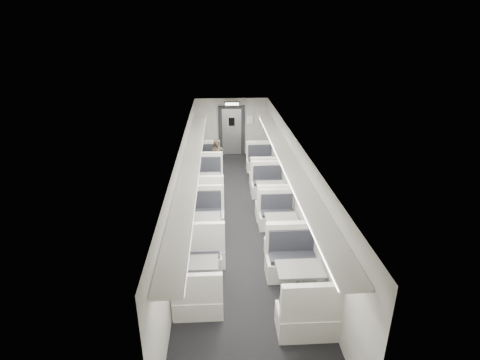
{
  "coord_description": "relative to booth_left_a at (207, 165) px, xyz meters",
  "views": [
    {
      "loc": [
        -0.52,
        -9.4,
        5.19
      ],
      "look_at": [
        0.04,
        0.5,
        1.06
      ],
      "focal_mm": 28.0,
      "sensor_mm": 36.0,
      "label": 1
    }
  ],
  "objects": [
    {
      "name": "booth_left_c",
      "position": [
        0.0,
        -4.85,
        0.05
      ],
      "size": [
        1.1,
        2.23,
        1.19
      ],
      "color": "silver",
      "rests_on": "room"
    },
    {
      "name": "room",
      "position": [
        1.0,
        -3.68,
        0.85
      ],
      "size": [
        3.24,
        12.24,
        2.64
      ],
      "color": "black",
      "rests_on": "ground"
    },
    {
      "name": "booth_right_d",
      "position": [
        2.0,
        -7.07,
        0.06
      ],
      "size": [
        1.11,
        2.26,
        1.21
      ],
      "color": "silver",
      "rests_on": "room"
    },
    {
      "name": "window_a",
      "position": [
        -0.49,
        -0.28,
        1.0
      ],
      "size": [
        0.02,
        1.18,
        0.84
      ],
      "primitive_type": "cube",
      "color": "black",
      "rests_on": "room"
    },
    {
      "name": "booth_left_d",
      "position": [
        0.0,
        -6.59,
        0.0
      ],
      "size": [
        0.96,
        1.94,
        1.04
      ],
      "color": "silver",
      "rests_on": "room"
    },
    {
      "name": "booth_left_b",
      "position": [
        0.0,
        -2.19,
        0.07
      ],
      "size": [
        1.14,
        2.31,
        1.23
      ],
      "color": "silver",
      "rests_on": "room"
    },
    {
      "name": "window_c",
      "position": [
        -0.49,
        -4.68,
        1.0
      ],
      "size": [
        0.02,
        1.18,
        0.84
      ],
      "primitive_type": "cube",
      "color": "black",
      "rests_on": "room"
    },
    {
      "name": "vestibule_door",
      "position": [
        1.0,
        2.26,
        0.69
      ],
      "size": [
        1.1,
        0.13,
        2.1
      ],
      "color": "black",
      "rests_on": "room"
    },
    {
      "name": "luggage_rack_right",
      "position": [
        2.24,
        -3.98,
        1.57
      ],
      "size": [
        0.46,
        10.4,
        0.09
      ],
      "color": "silver",
      "rests_on": "room"
    },
    {
      "name": "booth_right_b",
      "position": [
        2.0,
        -2.77,
        0.03
      ],
      "size": [
        1.04,
        2.1,
        1.12
      ],
      "color": "silver",
      "rests_on": "room"
    },
    {
      "name": "window_d",
      "position": [
        -0.49,
        -6.88,
        1.0
      ],
      "size": [
        0.02,
        1.18,
        0.84
      ],
      "primitive_type": "cube",
      "color": "black",
      "rests_on": "room"
    },
    {
      "name": "luggage_rack_left",
      "position": [
        -0.24,
        -3.98,
        1.57
      ],
      "size": [
        0.46,
        10.4,
        0.09
      ],
      "color": "silver",
      "rests_on": "room"
    },
    {
      "name": "passenger",
      "position": [
        0.39,
        -0.27,
        0.35
      ],
      "size": [
        0.55,
        0.4,
        1.4
      ],
      "primitive_type": "imported",
      "rotation": [
        0.0,
        0.0,
        0.13
      ],
      "color": "black",
      "rests_on": "room"
    },
    {
      "name": "booth_right_c",
      "position": [
        2.0,
        -4.78,
        0.01
      ],
      "size": [
        0.98,
        1.98,
        1.06
      ],
      "color": "silver",
      "rests_on": "room"
    },
    {
      "name": "exit_sign",
      "position": [
        1.0,
        1.77,
        1.93
      ],
      "size": [
        0.62,
        0.12,
        0.16
      ],
      "color": "black",
      "rests_on": "room"
    },
    {
      "name": "window_b",
      "position": [
        -0.49,
        -2.48,
        1.0
      ],
      "size": [
        0.02,
        1.18,
        0.84
      ],
      "primitive_type": "cube",
      "color": "black",
      "rests_on": "room"
    },
    {
      "name": "wall_notice",
      "position": [
        1.75,
        2.24,
        1.15
      ],
      "size": [
        0.32,
        0.02,
        0.4
      ],
      "primitive_type": "cube",
      "color": "silver",
      "rests_on": "room"
    },
    {
      "name": "booth_right_a",
      "position": [
        2.0,
        -0.44,
        0.02
      ],
      "size": [
        1.02,
        2.06,
        1.1
      ],
      "color": "silver",
      "rests_on": "room"
    },
    {
      "name": "booth_left_a",
      "position": [
        0.0,
        0.0,
        0.0
      ],
      "size": [
        0.96,
        1.94,
        1.04
      ],
      "color": "silver",
      "rests_on": "room"
    }
  ]
}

